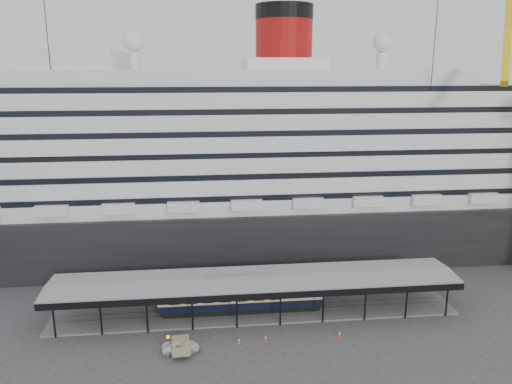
% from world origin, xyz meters
% --- Properties ---
extents(ground, '(200.00, 200.00, 0.00)m').
position_xyz_m(ground, '(0.00, 0.00, 0.00)').
color(ground, '#363638').
rests_on(ground, ground).
extents(cruise_ship, '(130.00, 30.00, 43.90)m').
position_xyz_m(cruise_ship, '(0.05, 32.00, 18.35)').
color(cruise_ship, black).
rests_on(cruise_ship, ground).
extents(platform_canopy, '(56.00, 9.18, 5.30)m').
position_xyz_m(platform_canopy, '(0.00, 5.00, 2.36)').
color(platform_canopy, slate).
rests_on(platform_canopy, ground).
extents(port_truck, '(4.63, 2.38, 1.25)m').
position_xyz_m(port_truck, '(-10.04, -4.06, 0.62)').
color(port_truck, silver).
rests_on(port_truck, ground).
extents(pullman_carriage, '(22.82, 3.20, 22.40)m').
position_xyz_m(pullman_carriage, '(-1.95, 5.00, 2.71)').
color(pullman_carriage, black).
rests_on(pullman_carriage, ground).
extents(traffic_cone_left, '(0.45, 0.45, 0.74)m').
position_xyz_m(traffic_cone_left, '(0.45, -2.85, 0.37)').
color(traffic_cone_left, '#F43E0D').
rests_on(traffic_cone_left, ground).
extents(traffic_cone_mid, '(0.39, 0.39, 0.68)m').
position_xyz_m(traffic_cone_mid, '(-2.94, -2.99, 0.34)').
color(traffic_cone_mid, '#F9510D').
rests_on(traffic_cone_mid, ground).
extents(traffic_cone_right, '(0.47, 0.47, 0.82)m').
position_xyz_m(traffic_cone_right, '(9.90, -2.94, 0.41)').
color(traffic_cone_right, red).
rests_on(traffic_cone_right, ground).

